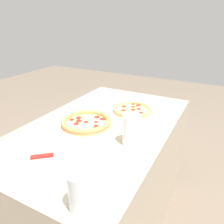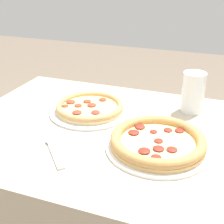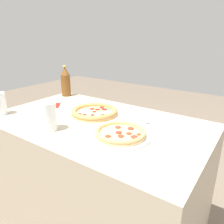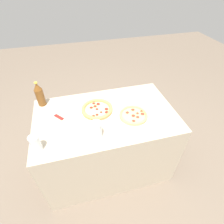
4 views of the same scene
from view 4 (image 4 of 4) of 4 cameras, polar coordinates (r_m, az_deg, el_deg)
The scene contains 9 objects.
ground_plane at distance 2.09m, azimuth -1.60°, elevation -16.40°, with size 8.00×8.00×0.00m, color #6B5B4C.
table at distance 1.79m, azimuth -1.83°, elevation -9.89°, with size 1.22×0.73×0.75m.
pizza_margherita at distance 1.53m, azimuth -4.85°, elevation 0.83°, with size 0.30×0.30×0.04m.
pizza_salami at distance 1.49m, azimuth 7.01°, elevation -1.19°, with size 0.29×0.29×0.04m.
glass_water at distance 1.29m, azimuth -5.05°, elevation -6.17°, with size 0.08×0.08×0.15m.
glass_lemonade at distance 1.32m, azimuth -23.55°, elevation -9.69°, with size 0.07×0.07×0.13m.
beer_bottle at distance 1.68m, azimuth -22.59°, elevation 5.31°, with size 0.07×0.07×0.24m.
knife at distance 1.59m, azimuth -18.34°, elevation -0.75°, with size 0.17×0.20×0.01m.
spoon at distance 1.68m, azimuth 3.76°, elevation 4.38°, with size 0.13×0.14×0.01m.
Camera 4 is at (0.23, 1.10, 1.77)m, focal length 28.00 mm.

